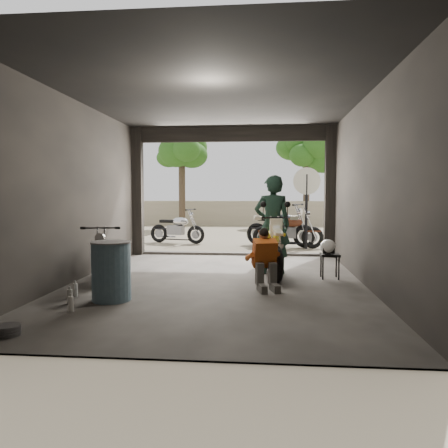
% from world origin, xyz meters
% --- Properties ---
extents(ground, '(80.00, 80.00, 0.00)m').
position_xyz_m(ground, '(0.00, 0.00, 0.00)').
color(ground, '#7A6D56').
rests_on(ground, ground).
extents(garage, '(7.00, 7.13, 3.20)m').
position_xyz_m(garage, '(0.00, 0.55, 1.28)').
color(garage, '#2D2B28').
rests_on(garage, ground).
extents(boundary_wall, '(18.00, 0.30, 1.20)m').
position_xyz_m(boundary_wall, '(0.00, 14.00, 0.60)').
color(boundary_wall, gray).
rests_on(boundary_wall, ground).
extents(tree_left, '(2.20, 2.20, 5.60)m').
position_xyz_m(tree_left, '(-3.00, 12.50, 3.99)').
color(tree_left, '#382B1E').
rests_on(tree_left, ground).
extents(tree_right, '(2.20, 2.20, 5.00)m').
position_xyz_m(tree_right, '(2.80, 14.00, 3.56)').
color(tree_right, '#382B1E').
rests_on(tree_right, ground).
extents(main_bike, '(1.00, 1.86, 1.18)m').
position_xyz_m(main_bike, '(0.92, 0.83, 0.59)').
color(main_bike, white).
rests_on(main_bike, ground).
extents(left_bike, '(0.83, 1.56, 1.00)m').
position_xyz_m(left_bike, '(-2.00, 0.11, 0.50)').
color(left_bike, black).
rests_on(left_bike, ground).
extents(outside_bike_a, '(1.73, 1.04, 1.09)m').
position_xyz_m(outside_bike_a, '(-1.93, 6.05, 0.55)').
color(outside_bike_a, black).
rests_on(outside_bike_a, ground).
extents(outside_bike_b, '(1.78, 0.82, 1.18)m').
position_xyz_m(outside_bike_b, '(1.48, 5.13, 0.59)').
color(outside_bike_b, '#461F10').
rests_on(outside_bike_b, ground).
extents(outside_bike_c, '(2.03, 1.46, 1.27)m').
position_xyz_m(outside_bike_c, '(1.26, 5.52, 0.63)').
color(outside_bike_c, black).
rests_on(outside_bike_c, ground).
extents(rider, '(0.75, 0.55, 1.91)m').
position_xyz_m(rider, '(0.96, 1.00, 0.96)').
color(rider, black).
rests_on(rider, ground).
extents(mechanic, '(0.64, 0.77, 0.97)m').
position_xyz_m(mechanic, '(0.84, -0.45, 0.48)').
color(mechanic, orange).
rests_on(mechanic, ground).
extents(stool, '(0.34, 0.34, 0.47)m').
position_xyz_m(stool, '(2.00, 0.61, 0.40)').
color(stool, black).
rests_on(stool, ground).
extents(helmet, '(0.37, 0.38, 0.27)m').
position_xyz_m(helmet, '(1.96, 0.57, 0.60)').
color(helmet, white).
rests_on(helmet, stool).
extents(oil_drum, '(0.73, 0.73, 0.86)m').
position_xyz_m(oil_drum, '(-1.38, -1.36, 0.43)').
color(oil_drum, '#446172').
rests_on(oil_drum, ground).
extents(sign_post, '(0.76, 0.08, 2.29)m').
position_xyz_m(sign_post, '(1.98, 5.04, 1.54)').
color(sign_post, black).
rests_on(sign_post, ground).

